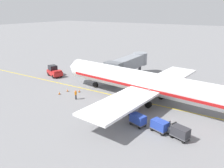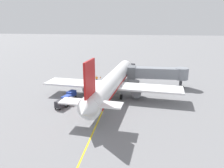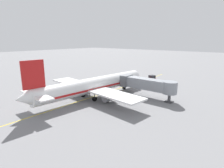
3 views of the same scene
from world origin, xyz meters
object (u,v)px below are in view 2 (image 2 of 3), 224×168
(pushback_tractor, at_px, (131,68))
(safety_cone_wing_tip, at_px, (107,77))
(safety_cone_nose_left, at_px, (100,77))
(safety_cone_nose_right, at_px, (109,79))
(baggage_cart_second_in_train, at_px, (67,99))
(parked_airliner, at_px, (112,82))
(jet_bridge, at_px, (157,73))
(ground_crew_wing_walker, at_px, (101,90))
(baggage_cart_front, at_px, (71,94))
(baggage_tug_lead, at_px, (68,102))
(ground_crew_loader, at_px, (97,78))
(baggage_tug_trailing, at_px, (88,90))
(baggage_cart_third_in_train, at_px, (60,104))

(pushback_tractor, relative_size, safety_cone_wing_tip, 8.31)
(pushback_tractor, xyz_separation_m, safety_cone_nose_left, (-8.23, -9.57, -0.81))
(safety_cone_nose_right, bearing_deg, baggage_cart_second_in_train, -108.09)
(parked_airliner, xyz_separation_m, pushback_tractor, (2.68, 24.34, -2.09))
(pushback_tractor, bearing_deg, safety_cone_wing_tip, -122.64)
(jet_bridge, bearing_deg, ground_crew_wing_walker, -149.62)
(pushback_tractor, distance_m, baggage_cart_front, 29.24)
(ground_crew_wing_walker, xyz_separation_m, safety_cone_wing_tip, (-0.67, 13.44, -0.66))
(safety_cone_nose_left, bearing_deg, ground_crew_wing_walker, -79.01)
(baggage_tug_lead, xyz_separation_m, ground_crew_loader, (2.24, 17.30, 0.24))
(baggage_cart_second_in_train, relative_size, safety_cone_wing_tip, 5.04)
(baggage_cart_front, bearing_deg, baggage_tug_trailing, 50.71)
(ground_crew_wing_walker, bearing_deg, baggage_cart_second_in_train, -129.93)
(safety_cone_wing_tip, bearing_deg, ground_crew_wing_walker, -87.13)
(baggage_cart_third_in_train, bearing_deg, parked_airliner, 43.32)
(baggage_tug_lead, xyz_separation_m, baggage_cart_front, (-0.58, 4.04, 0.24))
(baggage_tug_trailing, relative_size, ground_crew_loader, 1.52)
(baggage_cart_second_in_train, relative_size, baggage_cart_third_in_train, 1.00)
(baggage_tug_lead, height_order, baggage_cart_third_in_train, baggage_tug_lead)
(baggage_tug_lead, bearing_deg, safety_cone_nose_left, 83.44)
(baggage_tug_trailing, height_order, baggage_cart_front, baggage_tug_trailing)
(baggage_cart_front, height_order, ground_crew_loader, ground_crew_loader)
(pushback_tractor, bearing_deg, baggage_cart_second_in_train, -110.62)
(safety_cone_nose_left, height_order, safety_cone_nose_right, same)
(baggage_tug_lead, distance_m, baggage_cart_second_in_train, 1.17)
(jet_bridge, height_order, baggage_cart_second_in_train, jet_bridge)
(pushback_tractor, distance_m, ground_crew_loader, 16.11)
(jet_bridge, relative_size, baggage_cart_front, 5.06)
(safety_cone_wing_tip, bearing_deg, baggage_cart_third_in_train, -103.08)
(pushback_tractor, distance_m, safety_cone_wing_tip, 11.62)
(baggage_cart_front, distance_m, baggage_cart_third_in_train, 5.79)
(baggage_tug_lead, height_order, baggage_tug_trailing, same)
(jet_bridge, bearing_deg, pushback_tractor, 115.87)
(safety_cone_wing_tip, bearing_deg, pushback_tractor, 57.36)
(pushback_tractor, bearing_deg, parked_airliner, -96.27)
(baggage_tug_trailing, xyz_separation_m, ground_crew_loader, (0.00, 9.81, 0.24))
(jet_bridge, distance_m, ground_crew_loader, 16.27)
(parked_airliner, bearing_deg, safety_cone_nose_right, 102.22)
(baggage_tug_lead, relative_size, baggage_cart_front, 0.93)
(baggage_cart_second_in_train, distance_m, safety_cone_wing_tip, 20.91)
(pushback_tractor, bearing_deg, safety_cone_nose_right, -114.33)
(baggage_cart_second_in_train, bearing_deg, ground_crew_loader, 80.09)
(jet_bridge, bearing_deg, safety_cone_wing_tip, 157.34)
(ground_crew_loader, bearing_deg, ground_crew_wing_walker, -73.16)
(safety_cone_nose_right, bearing_deg, safety_cone_nose_left, 140.97)
(ground_crew_loader, xyz_separation_m, safety_cone_nose_right, (3.08, 1.84, -0.66))
(baggage_cart_front, relative_size, safety_cone_wing_tip, 5.04)
(baggage_tug_lead, distance_m, safety_cone_wing_tip, 21.71)
(pushback_tractor, distance_m, baggage_cart_third_in_train, 34.75)
(baggage_cart_third_in_train, height_order, ground_crew_loader, ground_crew_loader)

